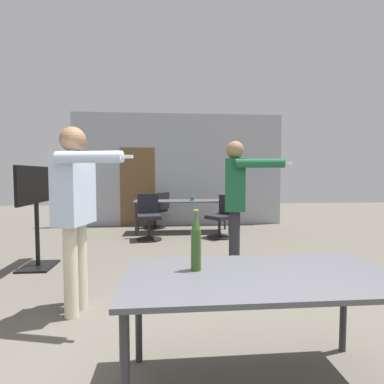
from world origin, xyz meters
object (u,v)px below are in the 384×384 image
office_chair_far_right (149,218)px  office_chair_side_rolled (222,218)px  person_near_casual (236,194)px  drink_cup (192,199)px  beer_bottle (196,242)px  office_chair_near_pushed (157,212)px  tv_screen (36,205)px  person_center_tall (76,201)px

office_chair_far_right → office_chair_side_rolled: size_ratio=1.04×
person_near_casual → office_chair_far_right: (-1.31, 2.27, -0.65)m
person_near_casual → drink_cup: size_ratio=19.85×
person_near_casual → office_chair_far_right: size_ratio=1.92×
office_chair_side_rolled → beer_bottle: bearing=128.4°
office_chair_near_pushed → drink_cup: (0.83, -0.64, 0.38)m
drink_cup → office_chair_far_right: bearing=-146.0°
tv_screen → office_chair_side_rolled: (3.07, 1.84, -0.50)m
drink_cup → office_chair_side_rolled: bearing=-44.5°
person_center_tall → beer_bottle: size_ratio=4.66×
office_chair_far_right → beer_bottle: (0.56, -4.37, 0.49)m
office_chair_far_right → office_chair_near_pushed: (0.14, 1.29, -0.03)m
office_chair_side_rolled → beer_bottle: 4.59m
tv_screen → person_center_tall: size_ratio=0.81×
office_chair_near_pushed → office_chair_far_right: bearing=-149.6°
person_center_tall → office_chair_side_rolled: (2.06, 3.36, -0.69)m
office_chair_side_rolled → tv_screen: bearing=82.1°
office_chair_far_right → tv_screen: bearing=41.3°
tv_screen → beer_bottle: tv_screen is taller
office_chair_near_pushed → person_near_casual: bearing=-125.2°
person_center_tall → office_chair_far_right: 3.39m
person_center_tall → office_chair_far_right: (0.50, 3.29, -0.66)m
office_chair_far_right → drink_cup: (0.97, 0.65, 0.35)m
person_center_tall → office_chair_side_rolled: person_center_tall is taller
beer_bottle → office_chair_near_pushed: bearing=94.2°
office_chair_far_right → office_chair_near_pushed: size_ratio=1.04×
office_chair_near_pushed → beer_bottle: bearing=-139.1°
person_center_tall → drink_cup: 4.22m
person_near_casual → beer_bottle: person_near_casual is taller
office_chair_far_right → beer_bottle: size_ratio=2.42×
person_near_casual → office_chair_side_rolled: size_ratio=2.00×
office_chair_far_right → office_chair_near_pushed: bearing=-104.5°
tv_screen → person_near_casual: (2.82, -0.51, 0.17)m
person_near_casual → office_chair_near_pushed: size_ratio=1.99×
office_chair_near_pushed → beer_bottle: (0.41, -5.67, 0.51)m
beer_bottle → drink_cup: 5.05m
person_near_casual → beer_bottle: size_ratio=4.64×
tv_screen → office_chair_far_right: (1.51, 1.77, -0.48)m
tv_screen → beer_bottle: bearing=-141.6°
beer_bottle → person_center_tall: bearing=134.4°
person_center_tall → drink_cup: person_center_tall is taller
person_center_tall → office_chair_far_right: bearing=-175.0°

